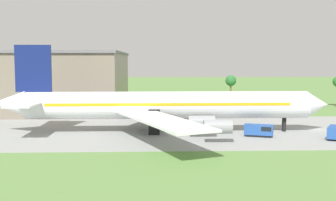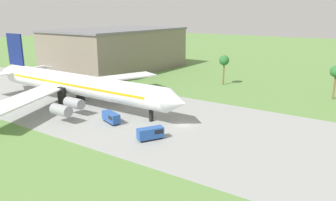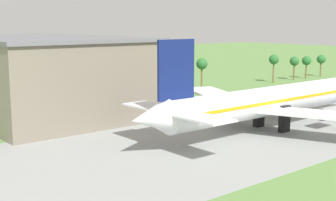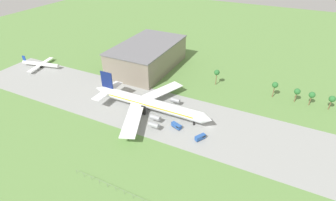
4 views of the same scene
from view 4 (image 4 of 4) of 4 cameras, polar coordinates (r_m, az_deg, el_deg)
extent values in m
plane|color=#5B8442|center=(139.67, 8.99, -5.67)|extent=(600.00, 600.00, 0.00)
cube|color=gray|center=(139.66, 8.99, -5.66)|extent=(320.00, 44.00, 0.02)
cylinder|color=white|center=(145.36, -3.76, -0.69)|extent=(61.58, 5.95, 5.95)
cone|color=white|center=(134.55, 8.67, -4.10)|extent=(4.76, 5.83, 5.83)
cone|color=white|center=(162.91, -14.40, 2.40)|extent=(7.43, 5.65, 5.65)
cube|color=#EFA314|center=(145.11, -3.76, -0.54)|extent=(52.35, 6.06, 0.59)
cube|color=navy|center=(156.10, -13.20, 4.37)|extent=(7.73, 0.50, 10.11)
cube|color=white|center=(159.66, -12.97, 2.14)|extent=(5.35, 23.78, 0.30)
cube|color=white|center=(136.29, -7.67, -4.01)|extent=(18.67, 31.36, 0.44)
cube|color=white|center=(158.13, -1.66, 1.90)|extent=(18.67, 31.36, 0.44)
cylinder|color=gray|center=(139.14, -2.80, -3.74)|extent=(5.35, 2.68, 2.68)
cylinder|color=gray|center=(134.06, -3.11, -5.36)|extent=(5.35, 2.68, 2.68)
cylinder|color=gray|center=(149.49, -0.18, -0.85)|extent=(5.35, 2.68, 2.68)
cylinder|color=gray|center=(153.14, 1.61, 0.03)|extent=(5.35, 2.68, 2.68)
cube|color=black|center=(138.26, 5.70, -4.42)|extent=(0.70, 0.90, 5.40)
cube|color=black|center=(146.22, -5.39, -2.11)|extent=(2.40, 1.20, 5.40)
cube|color=black|center=(150.83, -4.12, -0.85)|extent=(2.40, 1.20, 5.40)
cylinder|color=white|center=(221.11, -25.99, 7.15)|extent=(29.97, 9.05, 2.82)
cube|color=navy|center=(228.57, -28.87, 8.09)|extent=(2.54, 0.77, 3.95)
cube|color=white|center=(221.22, -25.98, 7.08)|extent=(8.97, 27.15, 0.24)
cube|color=black|center=(221.62, -25.91, 6.84)|extent=(1.71, 2.74, 2.68)
cube|color=black|center=(130.94, 6.98, -8.38)|extent=(3.90, 4.95, 0.40)
cube|color=#234C99|center=(130.09, 7.02, -7.95)|extent=(4.49, 5.77, 2.22)
cube|color=black|center=(130.67, 7.54, -7.59)|extent=(2.73, 2.69, 0.90)
cube|color=black|center=(137.25, 1.82, -5.89)|extent=(5.29, 3.35, 0.40)
cube|color=#234C99|center=(136.47, 1.83, -5.47)|extent=(6.18, 3.83, 2.14)
cube|color=black|center=(135.41, 2.33, -5.66)|extent=(2.61, 2.60, 0.90)
cylinder|color=slate|center=(120.29, -19.27, -14.40)|extent=(0.10, 0.10, 2.10)
cylinder|color=slate|center=(118.06, -17.82, -15.15)|extent=(0.10, 0.10, 2.10)
cylinder|color=slate|center=(115.93, -16.29, -15.93)|extent=(0.10, 0.10, 2.10)
cylinder|color=slate|center=(113.90, -14.70, -16.72)|extent=(0.10, 0.10, 2.10)
cylinder|color=slate|center=(111.97, -13.04, -17.52)|extent=(0.10, 0.10, 2.10)
cylinder|color=slate|center=(110.16, -11.31, -18.34)|extent=(0.10, 0.10, 2.10)
cylinder|color=slate|center=(108.46, -9.51, -19.16)|extent=(0.10, 0.10, 2.10)
cylinder|color=slate|center=(106.88, -7.63, -20.00)|extent=(0.10, 0.10, 2.10)
cylinder|color=slate|center=(105.44, -5.68, -20.83)|extent=(0.10, 0.10, 2.10)
cube|color=slate|center=(197.14, -4.48, 9.54)|extent=(36.00, 60.00, 17.69)
cube|color=slate|center=(193.74, -4.60, 12.06)|extent=(36.72, 61.20, 0.80)
cylinder|color=brown|center=(175.45, 31.79, -0.77)|extent=(0.56, 0.56, 6.56)
sphere|color=#28662D|center=(173.67, 32.15, 0.30)|extent=(3.60, 3.60, 3.60)
cylinder|color=brown|center=(177.23, 10.44, 4.65)|extent=(0.56, 0.56, 8.38)
sphere|color=#28662D|center=(175.08, 10.59, 6.03)|extent=(3.60, 3.60, 3.60)
cylinder|color=brown|center=(173.45, 26.01, 0.66)|extent=(0.56, 0.56, 6.70)
sphere|color=#28662D|center=(171.62, 26.32, 1.78)|extent=(3.60, 3.60, 3.60)
cylinder|color=brown|center=(172.90, 21.98, 1.84)|extent=(0.56, 0.56, 7.99)
sphere|color=#28662D|center=(170.79, 22.29, 3.17)|extent=(3.60, 3.60, 3.60)
cylinder|color=brown|center=(174.13, 28.54, 0.01)|extent=(0.56, 0.56, 6.48)
sphere|color=#28662D|center=(172.35, 28.87, 1.09)|extent=(3.60, 3.60, 3.60)
camera|label=1|loc=(96.45, -36.48, -22.43)|focal=45.00mm
camera|label=2|loc=(74.87, 24.41, -24.54)|focal=35.00mm
camera|label=3|loc=(162.12, -41.45, 0.69)|focal=50.00mm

